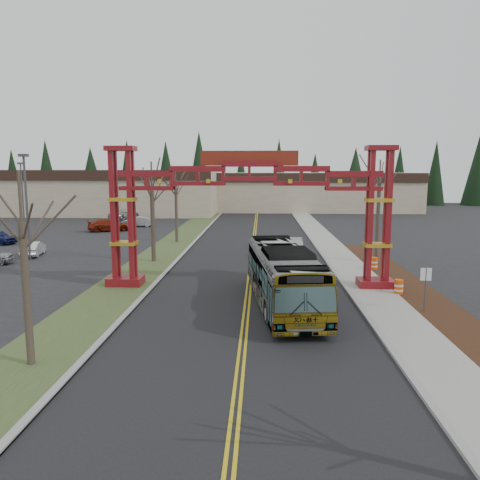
# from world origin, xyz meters

# --- Properties ---
(ground) EXTENTS (200.00, 200.00, 0.00)m
(ground) POSITION_xyz_m (0.00, 0.00, 0.00)
(ground) COLOR black
(ground) RESTS_ON ground
(road) EXTENTS (12.00, 110.00, 0.02)m
(road) POSITION_xyz_m (0.00, 25.00, 0.01)
(road) COLOR black
(road) RESTS_ON ground
(lane_line_left) EXTENTS (0.12, 100.00, 0.01)m
(lane_line_left) POSITION_xyz_m (-0.12, 25.00, 0.03)
(lane_line_left) COLOR gold
(lane_line_left) RESTS_ON road
(lane_line_right) EXTENTS (0.12, 100.00, 0.01)m
(lane_line_right) POSITION_xyz_m (0.12, 25.00, 0.03)
(lane_line_right) COLOR gold
(lane_line_right) RESTS_ON road
(curb_right) EXTENTS (0.30, 110.00, 0.15)m
(curb_right) POSITION_xyz_m (6.15, 25.00, 0.07)
(curb_right) COLOR gray
(curb_right) RESTS_ON ground
(sidewalk_right) EXTENTS (2.60, 110.00, 0.14)m
(sidewalk_right) POSITION_xyz_m (7.60, 25.00, 0.08)
(sidewalk_right) COLOR gray
(sidewalk_right) RESTS_ON ground
(landscape_strip) EXTENTS (2.60, 50.00, 0.12)m
(landscape_strip) POSITION_xyz_m (10.20, 10.00, 0.06)
(landscape_strip) COLOR black
(landscape_strip) RESTS_ON ground
(grass_median) EXTENTS (4.00, 110.00, 0.08)m
(grass_median) POSITION_xyz_m (-8.00, 25.00, 0.04)
(grass_median) COLOR #374723
(grass_median) RESTS_ON ground
(curb_left) EXTENTS (0.30, 110.00, 0.15)m
(curb_left) POSITION_xyz_m (-6.15, 25.00, 0.07)
(curb_left) COLOR gray
(curb_left) RESTS_ON ground
(gateway_arch) EXTENTS (18.20, 1.60, 8.90)m
(gateway_arch) POSITION_xyz_m (0.00, 18.00, 5.98)
(gateway_arch) COLOR maroon
(gateway_arch) RESTS_ON ground
(retail_building_west) EXTENTS (46.00, 22.30, 7.50)m
(retail_building_west) POSITION_xyz_m (-30.00, 71.96, 3.76)
(retail_building_west) COLOR tan
(retail_building_west) RESTS_ON ground
(retail_building_east) EXTENTS (38.00, 20.30, 7.00)m
(retail_building_east) POSITION_xyz_m (10.00, 79.95, 3.51)
(retail_building_east) COLOR tan
(retail_building_east) RESTS_ON ground
(conifer_treeline) EXTENTS (116.10, 5.60, 13.00)m
(conifer_treeline) POSITION_xyz_m (0.25, 92.00, 6.49)
(conifer_treeline) COLOR black
(conifer_treeline) RESTS_ON ground
(transit_bus) EXTENTS (4.17, 12.15, 3.31)m
(transit_bus) POSITION_xyz_m (1.98, 14.00, 1.66)
(transit_bus) COLOR #B6B8BF
(transit_bus) RESTS_ON ground
(silver_sedan) EXTENTS (1.78, 4.95, 1.62)m
(silver_sedan) POSITION_xyz_m (3.44, 28.65, 0.81)
(silver_sedan) COLOR #A5A8AD
(silver_sedan) RESTS_ON ground
(parked_car_near_b) EXTENTS (2.13, 4.03, 1.26)m
(parked_car_near_b) POSITION_xyz_m (-19.21, 28.38, 0.63)
(parked_car_near_b) COLOR white
(parked_car_near_b) RESTS_ON ground
(parked_car_mid_a) EXTENTS (5.63, 4.02, 1.51)m
(parked_car_mid_a) POSITION_xyz_m (-17.95, 45.26, 0.76)
(parked_car_mid_a) COLOR maroon
(parked_car_mid_a) RESTS_ON ground
(parked_car_far_a) EXTENTS (4.27, 1.84, 1.37)m
(parked_car_far_a) POSITION_xyz_m (-15.62, 50.08, 0.68)
(parked_car_far_a) COLOR #B5B8BE
(parked_car_far_a) RESTS_ON ground
(parked_car_far_b) EXTENTS (4.34, 5.86, 1.48)m
(parked_car_far_b) POSITION_xyz_m (-20.28, 59.54, 0.74)
(parked_car_far_b) COLOR silver
(parked_car_far_b) RESTS_ON ground
(bare_tree_median_near) EXTENTS (2.88, 2.88, 7.41)m
(bare_tree_median_near) POSITION_xyz_m (-8.00, 5.43, 5.46)
(bare_tree_median_near) COLOR #382D26
(bare_tree_median_near) RESTS_ON ground
(bare_tree_median_mid) EXTENTS (3.50, 3.50, 8.10)m
(bare_tree_median_mid) POSITION_xyz_m (-8.00, 26.03, 5.76)
(bare_tree_median_mid) COLOR #382D26
(bare_tree_median_mid) RESTS_ON ground
(bare_tree_median_far) EXTENTS (3.02, 3.02, 7.63)m
(bare_tree_median_far) POSITION_xyz_m (-8.00, 36.57, 5.59)
(bare_tree_median_far) COLOR #382D26
(bare_tree_median_far) RESTS_ON ground
(bare_tree_right_far) EXTENTS (3.06, 3.06, 8.24)m
(bare_tree_right_far) POSITION_xyz_m (10.00, 26.12, 6.17)
(bare_tree_right_far) COLOR #382D26
(bare_tree_right_far) RESTS_ON ground
(light_pole_near) EXTENTS (0.76, 0.38, 8.75)m
(light_pole_near) POSITION_xyz_m (-18.63, 26.61, 5.06)
(light_pole_near) COLOR #3F3F44
(light_pole_near) RESTS_ON ground
(light_pole_mid) EXTENTS (0.73, 0.37, 8.43)m
(light_pole_mid) POSITION_xyz_m (-29.87, 47.62, 4.88)
(light_pole_mid) COLOR #3F3F44
(light_pole_mid) RESTS_ON ground
(light_pole_far) EXTENTS (0.80, 0.40, 9.21)m
(light_pole_far) POSITION_xyz_m (-20.25, 54.66, 5.33)
(light_pole_far) COLOR #3F3F44
(light_pole_far) RESTS_ON ground
(street_sign) EXTENTS (0.55, 0.07, 2.42)m
(street_sign) POSITION_xyz_m (9.27, 12.82, 1.74)
(street_sign) COLOR #3F3F44
(street_sign) RESTS_ON ground
(barrel_south) EXTENTS (0.52, 0.52, 0.96)m
(barrel_south) POSITION_xyz_m (8.98, 16.36, 0.48)
(barrel_south) COLOR #E6500C
(barrel_south) RESTS_ON ground
(barrel_mid) EXTENTS (0.48, 0.48, 0.88)m
(barrel_mid) POSITION_xyz_m (9.04, 19.87, 0.44)
(barrel_mid) COLOR #E6500C
(barrel_mid) RESTS_ON ground
(barrel_north) EXTENTS (0.54, 0.54, 1.00)m
(barrel_north) POSITION_xyz_m (9.17, 23.40, 0.50)
(barrel_north) COLOR #E6500C
(barrel_north) RESTS_ON ground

